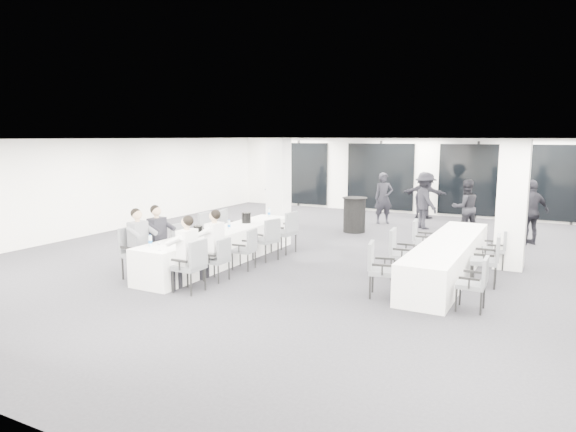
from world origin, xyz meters
name	(u,v)px	position (x,y,z in m)	size (l,w,h in m)	color
room	(368,197)	(0.89, 1.11, 1.39)	(14.04, 16.04, 2.84)	#242429
column_left	(279,183)	(-2.80, 3.20, 1.40)	(0.60, 0.60, 2.80)	white
column_right	(512,205)	(4.20, 1.00, 1.40)	(0.60, 0.60, 2.80)	white
banquet_table_main	(223,246)	(-1.63, -1.54, 0.38)	(0.90, 5.00, 0.75)	white
banquet_table_side	(448,258)	(3.14, -0.33, 0.38)	(0.90, 5.00, 0.75)	white
cocktail_table	(354,215)	(-0.33, 3.45, 0.53)	(0.76, 0.76, 1.05)	black
chair_main_left_near	(134,249)	(-2.48, -3.44, 0.60)	(0.55, 0.61, 1.04)	#55585D
chair_main_left_second	(155,247)	(-2.46, -2.86, 0.53)	(0.54, 0.58, 0.93)	#55585D
chair_main_left_mid	(182,241)	(-2.46, -1.96, 0.51)	(0.50, 0.54, 0.89)	#55585D
chair_main_left_fourth	(210,230)	(-2.47, -0.89, 0.58)	(0.52, 0.58, 1.01)	#55585D
chair_main_left_far	(228,226)	(-2.47, -0.10, 0.56)	(0.58, 0.62, 0.98)	#55585D
chair_main_right_near	(192,263)	(-0.80, -3.69, 0.57)	(0.50, 0.57, 0.99)	#55585D
chair_main_right_second	(219,257)	(-0.81, -2.84, 0.49)	(0.44, 0.49, 0.87)	#55585D
chair_main_right_mid	(247,247)	(-0.81, -1.81, 0.50)	(0.49, 0.53, 0.88)	#55585D
chair_main_right_fourth	(268,237)	(-0.80, -0.91, 0.56)	(0.60, 0.63, 0.99)	#55585D
chair_main_right_far	(287,229)	(-0.79, -0.02, 0.59)	(0.58, 0.63, 1.04)	#55585D
chair_side_left_near	(379,266)	(2.31, -2.31, 0.57)	(0.59, 0.63, 0.99)	#55585D
chair_side_left_mid	(400,251)	(2.30, -0.96, 0.58)	(0.56, 0.61, 1.01)	#55585D
chair_side_left_far	(421,238)	(2.31, 0.78, 0.54)	(0.53, 0.57, 0.94)	#55585D
chair_side_right_near	(476,280)	(3.97, -2.31, 0.52)	(0.47, 0.52, 0.91)	#55585D
chair_side_right_mid	(489,257)	(3.98, -0.69, 0.58)	(0.55, 0.60, 1.01)	#55585D
chair_side_right_far	(497,246)	(3.96, 0.81, 0.49)	(0.53, 0.55, 0.86)	#55585D
seated_guest_a	(140,239)	(-2.30, -3.43, 0.81)	(0.50, 0.38, 1.44)	slate
seated_guest_b	(160,235)	(-2.30, -2.88, 0.81)	(0.50, 0.38, 1.44)	black
seated_guest_c	(185,248)	(-0.97, -3.69, 0.81)	(0.50, 0.38, 1.44)	white
seated_guest_d	(212,240)	(-0.97, -2.84, 0.81)	(0.50, 0.38, 1.44)	white
standing_guest_a	(384,195)	(-0.04, 5.38, 0.95)	(0.70, 0.56, 1.91)	black
standing_guest_b	(466,204)	(2.71, 4.46, 0.93)	(0.89, 0.55, 1.85)	black
standing_guest_c	(425,197)	(1.41, 5.03, 1.00)	(1.30, 0.66, 2.00)	black
standing_guest_d	(531,208)	(4.46, 3.98, 0.99)	(1.16, 0.65, 1.97)	black
standing_guest_f	(424,192)	(0.88, 7.08, 0.94)	(1.72, 0.66, 1.87)	black
standing_guest_g	(270,189)	(-4.48, 5.54, 0.93)	(0.68, 0.54, 1.85)	slate
ice_bucket_near	(198,231)	(-1.69, -2.36, 0.86)	(0.20, 0.20, 0.23)	black
ice_bucket_far	(246,218)	(-1.69, -0.44, 0.88)	(0.23, 0.23, 0.26)	black
water_bottle_a	(150,241)	(-1.87, -3.61, 0.86)	(0.07, 0.07, 0.21)	silver
water_bottle_b	(229,225)	(-1.56, -1.39, 0.86)	(0.07, 0.07, 0.21)	silver
water_bottle_c	(269,213)	(-1.69, 0.68, 0.86)	(0.07, 0.07, 0.22)	silver
plate_a	(184,240)	(-1.67, -2.86, 0.76)	(0.22, 0.22, 0.03)	white
plate_b	(181,243)	(-1.53, -3.13, 0.76)	(0.21, 0.21, 0.03)	white
plate_c	(206,234)	(-1.66, -2.11, 0.76)	(0.22, 0.22, 0.03)	white
wine_glass	(159,244)	(-1.44, -3.84, 0.88)	(0.07, 0.07, 0.17)	silver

